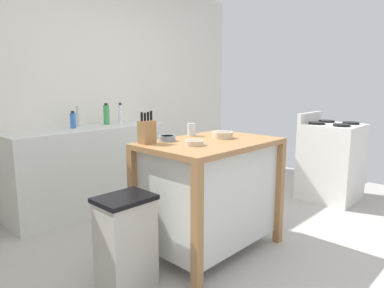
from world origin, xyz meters
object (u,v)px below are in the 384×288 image
object	(u,v)px
kitchen_island	(210,190)
bottle_hand_soap	(73,120)
stove	(331,161)
bowl_stoneware_deep	(167,138)
drinking_cup	(191,130)
bowl_ceramic_wide	(194,143)
sink_faucet	(78,116)
bottle_spray_cleaner	(121,114)
bottle_dish_soap	(106,115)
bowl_ceramic_small	(223,135)
knife_block	(147,131)
trash_bin	(126,242)

from	to	relation	value
kitchen_island	bottle_hand_soap	bearing A→B (deg)	99.83
kitchen_island	stove	size ratio (longest dim) A/B	1.08
bowl_stoneware_deep	bottle_hand_soap	bearing A→B (deg)	91.78
drinking_cup	stove	world-z (taller)	drinking_cup
kitchen_island	bowl_ceramic_wide	size ratio (longest dim) A/B	8.26
sink_faucet	bottle_spray_cleaner	world-z (taller)	bottle_spray_cleaner
bottle_hand_soap	stove	distance (m)	2.93
kitchen_island	bowl_ceramic_wide	distance (m)	0.48
bottle_dish_soap	bottle_hand_soap	world-z (taller)	bottle_dish_soap
bowl_ceramic_small	bottle_hand_soap	bearing A→B (deg)	105.39
bowl_ceramic_wide	bottle_dish_soap	xyz separation A→B (m)	(0.37, 1.71, 0.07)
drinking_cup	bottle_hand_soap	distance (m)	1.40
bowl_ceramic_wide	stove	bearing A→B (deg)	-3.65
knife_block	bottle_dish_soap	world-z (taller)	knife_block
knife_block	drinking_cup	size ratio (longest dim) A/B	2.26
kitchen_island	drinking_cup	world-z (taller)	drinking_cup
drinking_cup	bottle_dish_soap	xyz separation A→B (m)	(0.05, 1.38, 0.04)
bottle_dish_soap	bottle_hand_soap	size ratio (longest dim) A/B	1.34
stove	sink_faucet	bearing A→B (deg)	137.63
bottle_dish_soap	stove	bearing A→B (deg)	-45.59
kitchen_island	stove	world-z (taller)	stove
knife_block	bowl_ceramic_small	bearing A→B (deg)	-23.08
kitchen_island	bottle_spray_cleaner	bearing A→B (deg)	79.45
trash_bin	bowl_ceramic_wide	bearing A→B (deg)	-11.02
bowl_stoneware_deep	kitchen_island	bearing A→B (deg)	-44.42
bottle_spray_cleaner	bowl_ceramic_small	bearing A→B (deg)	-94.94
bowl_ceramic_small	trash_bin	world-z (taller)	bowl_ceramic_small
bowl_ceramic_small	bottle_spray_cleaner	xyz separation A→B (m)	(0.14, 1.62, 0.06)
bowl_ceramic_small	drinking_cup	xyz separation A→B (m)	(-0.08, 0.28, 0.02)
sink_faucet	bottle_spray_cleaner	bearing A→B (deg)	-13.43
bowl_stoneware_deep	bottle_hand_soap	size ratio (longest dim) A/B	0.70
bowl_ceramic_wide	bottle_hand_soap	distance (m)	1.69
bowl_ceramic_small	knife_block	bearing A→B (deg)	156.92
bowl_ceramic_wide	bottle_dish_soap	size ratio (longest dim) A/B	0.54
sink_faucet	bottle_dish_soap	bearing A→B (deg)	-15.23
drinking_cup	bottle_dish_soap	size ratio (longest dim) A/B	0.44
trash_bin	bottle_dish_soap	world-z (taller)	bottle_dish_soap
bowl_ceramic_wide	bowl_stoneware_deep	xyz separation A→B (m)	(-0.01, 0.28, 0.00)
trash_bin	stove	distance (m)	2.74
bowl_ceramic_wide	sink_faucet	world-z (taller)	sink_faucet
bowl_ceramic_small	bottle_hand_soap	distance (m)	1.69
knife_block	stove	bearing A→B (deg)	-10.70
bottle_spray_cleaner	sink_faucet	bearing A→B (deg)	166.57
bowl_ceramic_wide	bowl_ceramic_small	world-z (taller)	bowl_ceramic_small
bottle_dish_soap	bottle_hand_soap	distance (m)	0.42
bowl_stoneware_deep	knife_block	bearing A→B (deg)	172.10
kitchen_island	bottle_spray_cleaner	xyz separation A→B (m)	(0.30, 1.63, 0.49)
knife_block	sink_faucet	bearing A→B (deg)	80.52
bottle_spray_cleaner	bottle_hand_soap	distance (m)	0.59
kitchen_island	bowl_stoneware_deep	world-z (taller)	bowl_stoneware_deep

